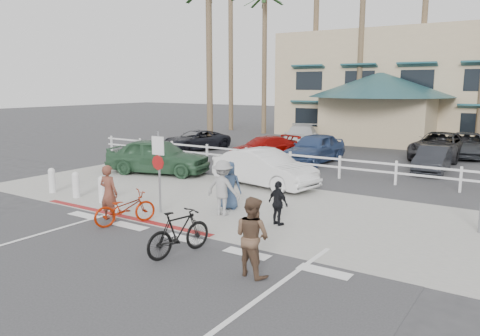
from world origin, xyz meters
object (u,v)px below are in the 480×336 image
Objects in this scene: car_white_sedan at (264,168)px; bike_black at (179,232)px; car_red_compact at (158,156)px; sign_post at (159,168)px; bike_red at (125,208)px.

bike_black is at bearing -153.94° from car_white_sedan.
bike_black is at bearing -150.08° from car_red_compact.
car_red_compact reaches higher than car_white_sedan.
sign_post is 6.77m from car_red_compact.
sign_post reaches higher than bike_red.
bike_red is 0.99× the size of bike_black.
sign_post reaches higher than car_red_compact.
car_red_compact reaches higher than bike_red.
sign_post is 4.00m from bike_black.
car_red_compact is at bearing 133.80° from sign_post.
sign_post is at bearing -28.92° from bike_black.
car_white_sedan reaches higher than bike_red.
car_red_compact is at bearing -31.32° from bike_red.
bike_black is at bearing -40.37° from sign_post.
car_white_sedan is 0.95× the size of car_red_compact.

